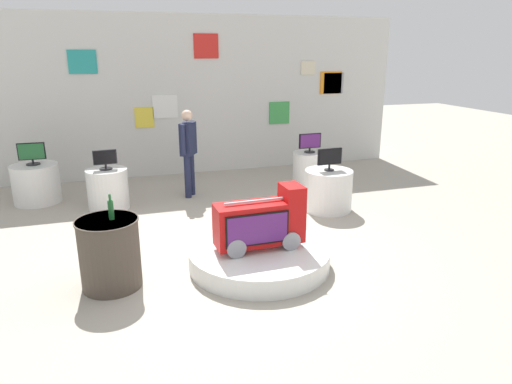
{
  "coord_description": "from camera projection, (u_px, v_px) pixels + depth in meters",
  "views": [
    {
      "loc": [
        -1.39,
        -5.36,
        2.65
      ],
      "look_at": [
        0.46,
        0.52,
        0.74
      ],
      "focal_mm": 32.31,
      "sensor_mm": 36.0,
      "label": 1
    }
  ],
  "objects": [
    {
      "name": "display_pedestal_center_rear",
      "position": [
        309.0,
        169.0,
        9.25
      ],
      "size": [
        0.65,
        0.65,
        0.7
      ],
      "primitive_type": "cylinder",
      "color": "silver",
      "rests_on": "ground"
    },
    {
      "name": "shopper_browsing_near_truck",
      "position": [
        188.0,
        147.0,
        8.46
      ],
      "size": [
        0.36,
        0.49,
        1.62
      ],
      "color": "#1E233F",
      "rests_on": "ground"
    },
    {
      "name": "back_wall_display",
      "position": [
        178.0,
        97.0,
        9.87
      ],
      "size": [
        10.16,
        0.13,
        3.38
      ],
      "color": "silver",
      "rests_on": "ground"
    },
    {
      "name": "tv_on_far_right",
      "position": [
        32.0,
        153.0,
        8.1
      ],
      "size": [
        0.46,
        0.23,
        0.39
      ],
      "color": "black",
      "rests_on": "display_pedestal_far_right"
    },
    {
      "name": "main_display_pedestal",
      "position": [
        259.0,
        257.0,
        5.88
      ],
      "size": [
        1.79,
        1.79,
        0.24
      ],
      "primitive_type": "cylinder",
      "color": "silver",
      "rests_on": "ground"
    },
    {
      "name": "novelty_firetruck_tv",
      "position": [
        261.0,
        224.0,
        5.75
      ],
      "size": [
        1.13,
        0.45,
        0.79
      ],
      "color": "gray",
      "rests_on": "main_display_pedestal"
    },
    {
      "name": "ground_plane",
      "position": [
        235.0,
        260.0,
        6.06
      ],
      "size": [
        30.0,
        30.0,
        0.0
      ],
      "primitive_type": "plane",
      "color": "#A8A091"
    },
    {
      "name": "tv_on_left_rear",
      "position": [
        105.0,
        159.0,
        7.79
      ],
      "size": [
        0.39,
        0.22,
        0.34
      ],
      "color": "black",
      "rests_on": "display_pedestal_left_rear"
    },
    {
      "name": "display_pedestal_left_rear",
      "position": [
        108.0,
        189.0,
        7.95
      ],
      "size": [
        0.69,
        0.69,
        0.7
      ],
      "primitive_type": "cylinder",
      "color": "silver",
      "rests_on": "ground"
    },
    {
      "name": "display_pedestal_right_rear",
      "position": [
        328.0,
        190.0,
        7.88
      ],
      "size": [
        0.81,
        0.81,
        0.7
      ],
      "primitive_type": "cylinder",
      "color": "silver",
      "rests_on": "ground"
    },
    {
      "name": "display_pedestal_far_right",
      "position": [
        36.0,
        184.0,
        8.27
      ],
      "size": [
        0.81,
        0.81,
        0.7
      ],
      "primitive_type": "cylinder",
      "color": "silver",
      "rests_on": "ground"
    },
    {
      "name": "side_table_round",
      "position": [
        110.0,
        253.0,
        5.28
      ],
      "size": [
        0.71,
        0.71,
        0.82
      ],
      "color": "#4C4238",
      "rests_on": "ground"
    },
    {
      "name": "bottle_on_side_table",
      "position": [
        111.0,
        209.0,
        5.15
      ],
      "size": [
        0.06,
        0.06,
        0.29
      ],
      "color": "#195926",
      "rests_on": "side_table_round"
    },
    {
      "name": "tv_on_center_rear",
      "position": [
        310.0,
        142.0,
        9.09
      ],
      "size": [
        0.47,
        0.21,
        0.38
      ],
      "color": "black",
      "rests_on": "display_pedestal_center_rear"
    },
    {
      "name": "tv_on_right_rear",
      "position": [
        330.0,
        158.0,
        7.71
      ],
      "size": [
        0.44,
        0.17,
        0.38
      ],
      "color": "black",
      "rests_on": "display_pedestal_right_rear"
    }
  ]
}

